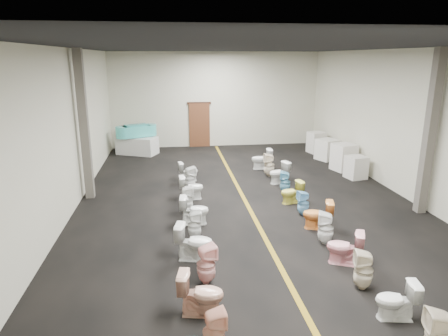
{
  "coord_description": "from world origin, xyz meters",
  "views": [
    {
      "loc": [
        -2.16,
        -11.28,
        4.24
      ],
      "look_at": [
        -0.52,
        1.0,
        0.79
      ],
      "focal_mm": 32.0,
      "sensor_mm": 36.0,
      "label": 1
    }
  ],
  "objects_px": {
    "appliance_crate_d": "(316,142)",
    "toilet_right_8": "(285,182)",
    "toilet_right_7": "(292,192)",
    "toilet_left_10": "(188,171)",
    "toilet_left_5": "(194,225)",
    "toilet_left_8": "(191,187)",
    "toilet_left_3": "(206,264)",
    "toilet_right_1": "(396,301)",
    "toilet_right_9": "(279,173)",
    "toilet_left_4": "(194,242)",
    "toilet_right_6": "(303,203)",
    "bathtub": "(136,131)",
    "appliance_crate_a": "(356,167)",
    "appliance_crate_c": "(327,150)",
    "toilet_right_3": "(345,247)",
    "toilet_right_5": "(318,215)",
    "display_table": "(137,146)",
    "appliance_crate_b": "(344,157)",
    "toilet_right_10": "(269,165)",
    "toilet_left_1": "(214,333)",
    "toilet_right_11": "(262,159)",
    "toilet_left_2": "(201,294)",
    "toilet_left_9": "(190,178)",
    "toilet_left_7": "(187,199)",
    "toilet_left_6": "(194,210)",
    "toilet_right_2": "(363,270)",
    "toilet_right_4": "(326,228)"
  },
  "relations": [
    {
      "from": "toilet_right_4",
      "to": "toilet_right_1",
      "type": "bearing_deg",
      "value": 24.18
    },
    {
      "from": "toilet_right_3",
      "to": "toilet_right_6",
      "type": "height_order",
      "value": "toilet_right_3"
    },
    {
      "from": "appliance_crate_b",
      "to": "toilet_left_7",
      "type": "distance_m",
      "value": 7.16
    },
    {
      "from": "toilet_left_6",
      "to": "toilet_left_8",
      "type": "distance_m",
      "value": 1.92
    },
    {
      "from": "toilet_right_1",
      "to": "toilet_right_9",
      "type": "xyz_separation_m",
      "value": [
        0.05,
        7.56,
        0.03
      ]
    },
    {
      "from": "toilet_left_4",
      "to": "toilet_right_6",
      "type": "bearing_deg",
      "value": -43.05
    },
    {
      "from": "bathtub",
      "to": "toilet_right_8",
      "type": "height_order",
      "value": "bathtub"
    },
    {
      "from": "toilet_right_7",
      "to": "toilet_left_10",
      "type": "bearing_deg",
      "value": -141.92
    },
    {
      "from": "appliance_crate_a",
      "to": "toilet_left_4",
      "type": "distance_m",
      "value": 8.11
    },
    {
      "from": "appliance_crate_a",
      "to": "toilet_right_8",
      "type": "height_order",
      "value": "appliance_crate_a"
    },
    {
      "from": "toilet_left_2",
      "to": "toilet_left_5",
      "type": "bearing_deg",
      "value": 9.4
    },
    {
      "from": "toilet_right_8",
      "to": "toilet_left_4",
      "type": "bearing_deg",
      "value": -19.31
    },
    {
      "from": "toilet_left_9",
      "to": "toilet_right_10",
      "type": "bearing_deg",
      "value": -81.86
    },
    {
      "from": "toilet_left_10",
      "to": "toilet_right_10",
      "type": "xyz_separation_m",
      "value": [
        2.98,
        0.19,
        0.08
      ]
    },
    {
      "from": "bathtub",
      "to": "appliance_crate_a",
      "type": "relative_size",
      "value": 2.16
    },
    {
      "from": "display_table",
      "to": "toilet_right_6",
      "type": "bearing_deg",
      "value": -57.53
    },
    {
      "from": "toilet_left_8",
      "to": "toilet_right_11",
      "type": "relative_size",
      "value": 0.93
    },
    {
      "from": "toilet_right_8",
      "to": "toilet_left_3",
      "type": "bearing_deg",
      "value": -12.06
    },
    {
      "from": "toilet_left_1",
      "to": "toilet_right_9",
      "type": "xyz_separation_m",
      "value": [
        3.15,
        7.98,
        0.0
      ]
    },
    {
      "from": "toilet_left_5",
      "to": "toilet_left_2",
      "type": "bearing_deg",
      "value": 173.7
    },
    {
      "from": "toilet_right_9",
      "to": "toilet_right_10",
      "type": "relative_size",
      "value": 0.87
    },
    {
      "from": "toilet_left_2",
      "to": "toilet_right_9",
      "type": "distance_m",
      "value": 7.72
    },
    {
      "from": "bathtub",
      "to": "appliance_crate_b",
      "type": "distance_m",
      "value": 8.98
    },
    {
      "from": "toilet_right_4",
      "to": "toilet_right_7",
      "type": "distance_m",
      "value": 2.75
    },
    {
      "from": "toilet_right_10",
      "to": "toilet_right_5",
      "type": "bearing_deg",
      "value": 3.07
    },
    {
      "from": "display_table",
      "to": "appliance_crate_c",
      "type": "relative_size",
      "value": 1.98
    },
    {
      "from": "toilet_left_6",
      "to": "toilet_right_11",
      "type": "distance_m",
      "value": 5.82
    },
    {
      "from": "appliance_crate_d",
      "to": "toilet_right_7",
      "type": "xyz_separation_m",
      "value": [
        -3.06,
        -6.25,
        -0.14
      ]
    },
    {
      "from": "toilet_left_6",
      "to": "toilet_left_7",
      "type": "bearing_deg",
      "value": 15.99
    },
    {
      "from": "appliance_crate_c",
      "to": "toilet_left_9",
      "type": "xyz_separation_m",
      "value": [
        -6.02,
        -3.31,
        -0.04
      ]
    },
    {
      "from": "toilet_left_1",
      "to": "toilet_right_10",
      "type": "xyz_separation_m",
      "value": [
        3.0,
        8.85,
        0.06
      ]
    },
    {
      "from": "toilet_left_1",
      "to": "toilet_right_7",
      "type": "relative_size",
      "value": 1.08
    },
    {
      "from": "toilet_left_5",
      "to": "toilet_left_8",
      "type": "relative_size",
      "value": 0.96
    },
    {
      "from": "toilet_right_5",
      "to": "toilet_right_11",
      "type": "height_order",
      "value": "toilet_right_11"
    },
    {
      "from": "appliance_crate_d",
      "to": "toilet_right_5",
      "type": "bearing_deg",
      "value": -109.93
    },
    {
      "from": "toilet_left_2",
      "to": "toilet_right_9",
      "type": "bearing_deg",
      "value": -14.19
    },
    {
      "from": "toilet_left_3",
      "to": "toilet_left_4",
      "type": "relative_size",
      "value": 0.99
    },
    {
      "from": "toilet_left_3",
      "to": "toilet_right_7",
      "type": "distance_m",
      "value": 5.01
    },
    {
      "from": "toilet_left_4",
      "to": "appliance_crate_b",
      "type": "bearing_deg",
      "value": -31.35
    },
    {
      "from": "toilet_left_7",
      "to": "toilet_right_5",
      "type": "bearing_deg",
      "value": -121.37
    },
    {
      "from": "appliance_crate_b",
      "to": "toilet_right_10",
      "type": "height_order",
      "value": "appliance_crate_b"
    },
    {
      "from": "toilet_right_8",
      "to": "toilet_right_3",
      "type": "bearing_deg",
      "value": 18.42
    },
    {
      "from": "toilet_left_8",
      "to": "toilet_right_5",
      "type": "distance_m",
      "value": 4.05
    },
    {
      "from": "toilet_right_1",
      "to": "toilet_right_7",
      "type": "xyz_separation_m",
      "value": [
        -0.1,
        5.58,
        -0.0
      ]
    },
    {
      "from": "toilet_left_3",
      "to": "toilet_right_11",
      "type": "distance_m",
      "value": 8.43
    },
    {
      "from": "toilet_right_2",
      "to": "toilet_right_8",
      "type": "bearing_deg",
      "value": -166.37
    },
    {
      "from": "appliance_crate_c",
      "to": "toilet_left_5",
      "type": "bearing_deg",
      "value": -131.04
    },
    {
      "from": "appliance_crate_d",
      "to": "toilet_right_8",
      "type": "bearing_deg",
      "value": -119.35
    },
    {
      "from": "appliance_crate_a",
      "to": "toilet_left_1",
      "type": "bearing_deg",
      "value": -126.46
    },
    {
      "from": "appliance_crate_c",
      "to": "toilet_right_3",
      "type": "xyz_separation_m",
      "value": [
        -3.03,
        -8.63,
        -0.06
      ]
    }
  ]
}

